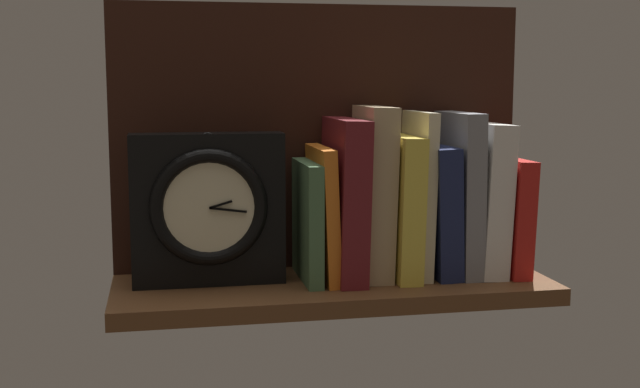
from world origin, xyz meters
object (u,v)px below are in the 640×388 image
book_green_romantic (307,221)px  book_cream_twain (417,194)px  book_orange_pandolfini (323,213)px  framed_clock (208,209)px  book_tan_shortstories (373,192)px  book_white_catcher (482,198)px  book_red_requiem (505,214)px  book_navy_bierce (436,210)px  book_gray_chess (459,193)px  book_maroon_dawkins (345,199)px  book_yellow_seinlanguage (399,206)px

book_green_romantic → book_cream_twain: bearing=0.0°
book_orange_pandolfini → framed_clock: 17.11cm
book_tan_shortstories → book_white_catcher: 17.65cm
book_white_catcher → book_red_requiem: bearing=0.0°
book_navy_bierce → book_orange_pandolfini: bearing=180.0°
book_green_romantic → book_red_requiem: 31.48cm
book_green_romantic → book_white_catcher: size_ratio=0.76×
book_white_catcher → book_tan_shortstories: bearing=180.0°
book_tan_shortstories → book_white_catcher: size_ratio=1.11×
book_gray_chess → book_maroon_dawkins: bearing=180.0°
book_orange_pandolfini → book_yellow_seinlanguage: book_yellow_seinlanguage is taller
book_green_romantic → book_gray_chess: book_gray_chess is taller
book_maroon_dawkins → book_cream_twain: bearing=0.0°
book_orange_pandolfini → book_gray_chess: bearing=0.0°
book_cream_twain → framed_clock: size_ratio=1.12×
book_green_romantic → book_gray_chess: (23.83, 0.00, 3.57)cm
book_cream_twain → book_yellow_seinlanguage: bearing=180.0°
book_cream_twain → book_red_requiem: bearing=0.0°
book_maroon_dawkins → book_tan_shortstories: 4.48cm
book_green_romantic → book_gray_chess: 24.10cm
book_orange_pandolfini → book_white_catcher: size_ratio=0.86×
book_white_catcher → framed_clock: book_white_catcher is taller
book_tan_shortstories → book_navy_bierce: bearing=0.0°
book_orange_pandolfini → book_gray_chess: 21.60cm
book_green_romantic → book_cream_twain: size_ratio=0.71×
book_orange_pandolfini → book_red_requiem: book_orange_pandolfini is taller
book_yellow_seinlanguage → book_navy_bierce: book_yellow_seinlanguage is taller
book_tan_shortstories → book_yellow_seinlanguage: bearing=0.0°
book_green_romantic → book_white_catcher: (27.68, 0.00, 2.75)cm
book_navy_bierce → book_white_catcher: size_ratio=0.85×
book_navy_bierce → book_gray_chess: book_gray_chess is taller
book_navy_bierce → framed_clock: framed_clock is taller
book_yellow_seinlanguage → book_white_catcher: bearing=0.0°
book_cream_twain → book_orange_pandolfini: bearing=180.0°
book_maroon_dawkins → framed_clock: (-20.38, -0.16, -0.80)cm
book_maroon_dawkins → book_tan_shortstories: book_tan_shortstories is taller
book_yellow_seinlanguage → book_gray_chess: bearing=0.0°
book_white_catcher → book_green_romantic: bearing=180.0°
book_maroon_dawkins → book_tan_shortstories: size_ratio=0.93×
book_maroon_dawkins → book_red_requiem: book_maroon_dawkins is taller
book_navy_bierce → book_red_requiem: book_navy_bierce is taller
book_orange_pandolfini → book_maroon_dawkins: size_ratio=0.83×
book_orange_pandolfini → book_tan_shortstories: bearing=0.0°
book_green_romantic → book_white_catcher: 27.82cm
book_navy_bierce → book_red_requiem: 11.38cm
book_orange_pandolfini → book_gray_chess: size_ratio=0.80×
book_yellow_seinlanguage → book_cream_twain: bearing=0.0°
book_cream_twain → book_navy_bierce: size_ratio=1.26×
book_yellow_seinlanguage → book_red_requiem: (17.29, 0.00, -1.84)cm
book_yellow_seinlanguage → book_white_catcher: book_white_catcher is taller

